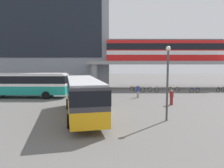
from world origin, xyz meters
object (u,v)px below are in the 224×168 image
object	(u,v)px
bicycle_red	(135,89)
bicycle_orange	(140,90)
train	(164,50)
bus_main	(83,94)
pedestrian_near_building	(138,92)
pedestrian_waiting_near_stop	(171,98)
station_building	(45,35)
bicycle_brown	(174,89)
bicycle_silver	(153,89)
bus_secondary	(25,83)
bicycle_blue	(195,90)
bicycle_black	(220,90)

from	to	relation	value
bicycle_red	bicycle_orange	bearing A→B (deg)	-68.82
train	bus_main	bearing A→B (deg)	-119.69
bicycle_red	pedestrian_near_building	size ratio (longest dim) A/B	1.05
pedestrian_near_building	pedestrian_waiting_near_stop	world-z (taller)	pedestrian_near_building
pedestrian_near_building	bicycle_red	bearing A→B (deg)	86.56
station_building	bicycle_brown	size ratio (longest dim) A/B	14.31
bicycle_silver	bicycle_red	distance (m)	2.98
pedestrian_near_building	bus_secondary	bearing A→B (deg)	179.28
station_building	bicycle_blue	xyz separation A→B (m)	(25.98, -11.32, -9.83)
bicycle_black	bicycle_blue	xyz separation A→B (m)	(-4.44, -0.90, 0.00)
bicycle_silver	bicycle_orange	bearing A→B (deg)	-171.45
train	pedestrian_waiting_near_stop	size ratio (longest dim) A/B	12.45
station_building	pedestrian_near_building	size ratio (longest dim) A/B	15.05
station_building	train	xyz separation A→B (m)	(22.87, -4.63, -3.33)
bicycle_brown	bicycle_red	size ratio (longest dim) A/B	1.00
bicycle_black	pedestrian_near_building	xyz separation A→B (m)	(-13.75, -5.57, 0.44)
bicycle_brown	bus_main	bearing A→B (deg)	-127.90
train	bus_main	xyz separation A→B (m)	(-12.13, -21.27, -4.87)
bicycle_orange	bicycle_silver	size ratio (longest dim) A/B	1.00
train	bicycle_blue	world-z (taller)	train
bicycle_orange	pedestrian_waiting_near_stop	bearing A→B (deg)	-78.87
bicycle_brown	bicycle_red	distance (m)	6.17
bicycle_blue	pedestrian_waiting_near_stop	xyz separation A→B (m)	(-6.28, -9.55, 0.43)
bicycle_blue	bicycle_orange	size ratio (longest dim) A/B	0.98
bus_main	pedestrian_near_building	xyz separation A→B (m)	(5.93, 9.91, -1.19)
bicycle_red	pedestrian_near_building	xyz separation A→B (m)	(-0.42, -7.03, 0.44)
bus_secondary	pedestrian_waiting_near_stop	xyz separation A→B (m)	(17.83, -5.06, -1.20)
bicycle_blue	bus_secondary	bearing A→B (deg)	-169.45
bicycle_silver	bicycle_red	bearing A→B (deg)	158.78
bus_secondary	bus_main	bearing A→B (deg)	-48.71
bus_secondary	bicycle_red	xyz separation A→B (m)	(15.22, 6.84, -1.63)
bicycle_blue	bicycle_silver	world-z (taller)	same
train	bus_secondary	xyz separation A→B (m)	(-20.99, -11.18, -4.87)
bicycle_blue	pedestrian_waiting_near_stop	distance (m)	11.44
train	bus_main	world-z (taller)	train
train	bus_secondary	world-z (taller)	train
bus_main	station_building	bearing A→B (deg)	112.52
train	bus_secondary	distance (m)	24.28
bus_secondary	pedestrian_near_building	distance (m)	14.85
bicycle_silver	pedestrian_waiting_near_stop	distance (m)	10.83
bicycle_black	bicycle_red	distance (m)	13.41
bus_secondary	bicycle_black	xyz separation A→B (m)	(28.55, 5.39, -1.63)
bicycle_black	bicycle_orange	size ratio (longest dim) A/B	0.93
train	bicycle_orange	bearing A→B (deg)	-132.25
bus_main	bicycle_orange	distance (m)	17.07
bus_secondary	bicycle_orange	bearing A→B (deg)	19.00
bicycle_brown	train	bearing A→B (deg)	93.62
bus_main	bicycle_blue	world-z (taller)	bus_main
bicycle_orange	bicycle_red	world-z (taller)	same
bus_main	bus_secondary	size ratio (longest dim) A/B	1.02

